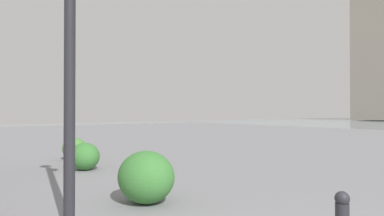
{
  "coord_description": "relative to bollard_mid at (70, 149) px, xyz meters",
  "views": [
    {
      "loc": [
        -0.77,
        1.87,
        1.49
      ],
      "look_at": [
        8.85,
        -5.3,
        1.61
      ],
      "focal_mm": 31.31,
      "sensor_mm": 36.0,
      "label": 1
    }
  ],
  "objects": [
    {
      "name": "shrub_wide",
      "position": [
        -4.52,
        0.14,
        -0.03
      ],
      "size": [
        0.99,
        0.89,
        0.84
      ],
      "color": "#387533",
      "rests_on": "ground"
    },
    {
      "name": "bollard_mid",
      "position": [
        0.0,
        0.0,
        0.0
      ],
      "size": [
        0.13,
        0.13,
        0.86
      ],
      "color": "#232328",
      "rests_on": "ground"
    },
    {
      "name": "shrub_low",
      "position": [
        1.13,
        -0.48,
        -0.11
      ],
      "size": [
        0.79,
        0.71,
        0.67
      ],
      "color": "#477F38",
      "rests_on": "ground"
    },
    {
      "name": "shrub_round",
      "position": [
        -0.89,
        -0.1,
        -0.11
      ],
      "size": [
        0.81,
        0.73,
        0.69
      ],
      "color": "#387533",
      "rests_on": "ground"
    }
  ]
}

